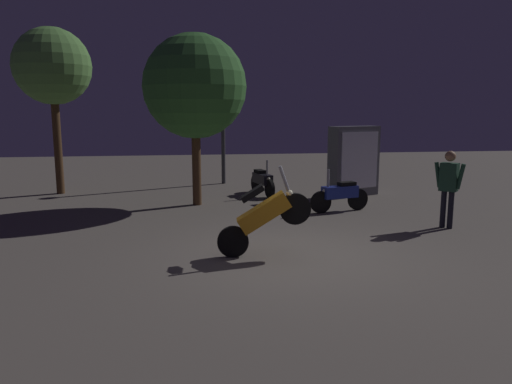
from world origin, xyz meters
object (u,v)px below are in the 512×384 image
motorcycle_blue_parked_right (340,195)px  streetlamp_near (223,97)px  person_rider_beside (449,182)px  kiosk_billboard (354,161)px  motorcycle_orange_foreground (264,216)px  motorcycle_black_parked_left (262,181)px

motorcycle_blue_parked_right → streetlamp_near: size_ratio=0.35×
person_rider_beside → streetlamp_near: streetlamp_near is taller
kiosk_billboard → motorcycle_orange_foreground: bearing=37.2°
motorcycle_orange_foreground → person_rider_beside: 4.60m
motorcycle_orange_foreground → streetlamp_near: streetlamp_near is taller
streetlamp_near → motorcycle_blue_parked_right: bearing=-63.5°
motorcycle_black_parked_left → kiosk_billboard: size_ratio=0.78×
motorcycle_orange_foreground → motorcycle_blue_parked_right: motorcycle_orange_foreground is taller
person_rider_beside → kiosk_billboard: kiosk_billboard is taller
motorcycle_black_parked_left → person_rider_beside: size_ratio=0.96×
motorcycle_blue_parked_right → kiosk_billboard: kiosk_billboard is taller
person_rider_beside → kiosk_billboard: 4.31m
motorcycle_blue_parked_right → person_rider_beside: (1.79, -2.03, 0.58)m
motorcycle_black_parked_left → motorcycle_blue_parked_right: bearing=16.9°
motorcycle_orange_foreground → motorcycle_blue_parked_right: 4.38m
motorcycle_black_parked_left → motorcycle_blue_parked_right: 3.11m
motorcycle_blue_parked_right → streetlamp_near: (-2.60, 5.21, 2.58)m
motorcycle_orange_foreground → kiosk_billboard: (3.67, 5.78, 0.31)m
streetlamp_near → motorcycle_orange_foreground: bearing=-89.6°
motorcycle_black_parked_left → motorcycle_blue_parked_right: size_ratio=1.00×
motorcycle_orange_foreground → motorcycle_blue_parked_right: (2.54, 3.56, -0.31)m
motorcycle_orange_foreground → streetlamp_near: size_ratio=0.35×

